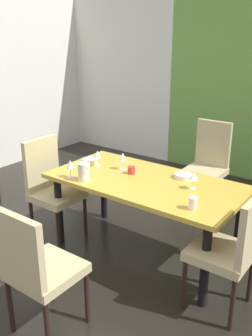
# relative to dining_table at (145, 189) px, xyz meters

# --- Properties ---
(ground_plane) EXTENTS (5.91, 6.35, 0.02)m
(ground_plane) POSITION_rel_dining_table_xyz_m (-0.29, -0.59, -0.68)
(ground_plane) COLOR black
(back_panel_interior) EXTENTS (2.05, 0.10, 2.59)m
(back_panel_interior) POSITION_rel_dining_table_xyz_m (-2.22, 2.54, 0.63)
(back_panel_interior) COLOR silver
(back_panel_interior) RESTS_ON ground_plane
(dining_table) EXTENTS (1.76, 0.89, 0.76)m
(dining_table) POSITION_rel_dining_table_xyz_m (0.00, 0.00, 0.00)
(dining_table) COLOR gold
(dining_table) RESTS_ON ground_plane
(chair_right_near) EXTENTS (0.44, 0.44, 0.97)m
(chair_right_near) POSITION_rel_dining_table_xyz_m (0.94, -0.28, -0.12)
(chair_right_near) COLOR tan
(chair_right_near) RESTS_ON ground_plane
(chair_head_near) EXTENTS (0.44, 0.44, 0.98)m
(chair_head_near) POSITION_rel_dining_table_xyz_m (-0.01, -1.28, -0.12)
(chair_head_near) COLOR tan
(chair_head_near) RESTS_ON ground_plane
(chair_head_far) EXTENTS (0.44, 0.45, 1.05)m
(chair_head_far) POSITION_rel_dining_table_xyz_m (0.03, 1.29, -0.09)
(chair_head_far) COLOR tan
(chair_head_far) RESTS_ON ground_plane
(chair_left_near) EXTENTS (0.44, 0.44, 1.03)m
(chair_left_near) POSITION_rel_dining_table_xyz_m (-0.95, -0.28, -0.10)
(chair_left_near) COLOR tan
(chair_left_near) RESTS_ON ground_plane
(wine_glass_near_shelf) EXTENTS (0.07, 0.07, 0.17)m
(wine_glass_near_shelf) POSITION_rel_dining_table_xyz_m (-0.58, -0.35, 0.21)
(wine_glass_near_shelf) COLOR silver
(wine_glass_near_shelf) RESTS_ON dining_table
(wine_glass_north) EXTENTS (0.07, 0.07, 0.17)m
(wine_glass_north) POSITION_rel_dining_table_xyz_m (-0.33, 0.10, 0.21)
(wine_glass_north) COLOR silver
(wine_glass_north) RESTS_ON dining_table
(wine_glass_right) EXTENTS (0.08, 0.08, 0.14)m
(wine_glass_right) POSITION_rel_dining_table_xyz_m (0.44, 0.07, 0.20)
(wine_glass_right) COLOR silver
(wine_glass_right) RESTS_ON dining_table
(wine_glass_near_window) EXTENTS (0.07, 0.07, 0.16)m
(wine_glass_near_window) POSITION_rel_dining_table_xyz_m (-0.58, 0.03, 0.21)
(wine_glass_near_window) COLOR silver
(wine_glass_near_window) RESTS_ON dining_table
(serving_bowl_left) EXTENTS (0.16, 0.16, 0.04)m
(serving_bowl_left) POSITION_rel_dining_table_xyz_m (0.25, 0.25, 0.11)
(serving_bowl_left) COLOR silver
(serving_bowl_left) RESTS_ON dining_table
(serving_bowl_west) EXTENTS (0.16, 0.16, 0.04)m
(serving_bowl_west) POSITION_rel_dining_table_xyz_m (-0.71, 0.06, 0.11)
(serving_bowl_west) COLOR beige
(serving_bowl_west) RESTS_ON dining_table
(cup_rear) EXTENTS (0.07, 0.07, 0.10)m
(cup_rear) POSITION_rel_dining_table_xyz_m (0.61, -0.27, 0.14)
(cup_rear) COLOR #F6D8CC
(cup_rear) RESTS_ON dining_table
(cup_center) EXTENTS (0.07, 0.07, 0.07)m
(cup_center) POSITION_rel_dining_table_xyz_m (-0.19, 0.06, 0.12)
(cup_center) COLOR red
(cup_center) RESTS_ON dining_table
(pitcher_south) EXTENTS (0.12, 0.11, 0.17)m
(pitcher_south) POSITION_rel_dining_table_xyz_m (-0.44, -0.33, 0.17)
(pitcher_south) COLOR beige
(pitcher_south) RESTS_ON dining_table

